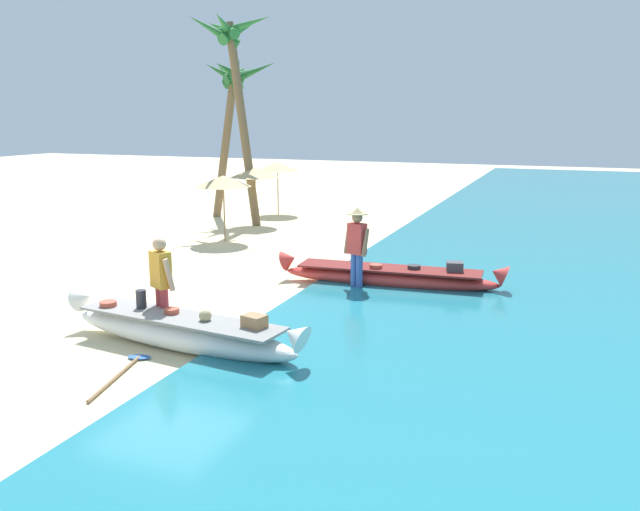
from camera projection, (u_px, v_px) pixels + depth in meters
ground_plane at (165, 317)px, 11.97m from camera, size 80.00×80.00×0.00m
boat_white_foreground at (181, 331)px, 10.28m from camera, size 4.58×1.24×0.83m
boat_red_midground at (390, 276)px, 13.98m from camera, size 4.93×1.04×0.72m
person_vendor_hatted at (357, 243)px, 13.53m from camera, size 0.59×0.44×1.76m
person_tourist_customer at (161, 282)px, 10.69m from camera, size 0.58×0.43×1.68m
parasol_row_0 at (223, 181)px, 18.77m from camera, size 1.60×1.60×1.91m
parasol_row_1 at (255, 173)px, 21.55m from camera, size 1.60×1.60×1.91m
parasol_row_2 at (278, 167)px, 24.01m from camera, size 1.60×1.60×1.91m
palm_tree_tall_inland at (233, 59)px, 21.02m from camera, size 2.71×2.73×6.79m
palm_tree_leaning_seaward at (235, 89)px, 22.61m from camera, size 2.63×2.46×5.51m
paddle at (124, 370)px, 9.42m from camera, size 0.58×1.71×0.05m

